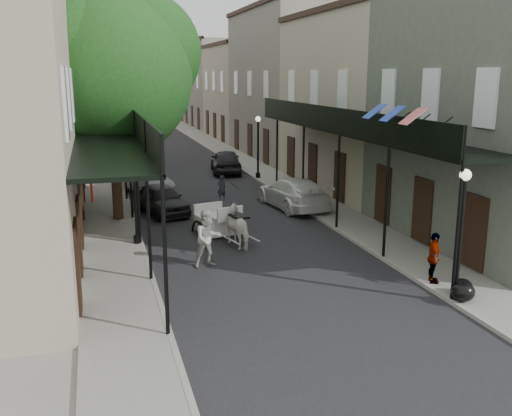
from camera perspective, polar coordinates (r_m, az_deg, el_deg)
ground at (r=17.13m, az=3.85°, el=-8.39°), size 140.00×140.00×0.00m
road at (r=35.94m, az=-6.99°, el=3.08°), size 8.00×90.00×0.01m
sidewalk_left at (r=35.51m, az=-14.99°, el=2.70°), size 2.20×90.00×0.12m
sidewalk_right at (r=37.02m, az=0.68°, el=3.57°), size 2.20×90.00×0.12m
building_row_left at (r=45.07m, az=-20.36°, el=11.14°), size 5.00×80.00×10.50m
building_row_right at (r=47.11m, az=1.42°, el=12.00°), size 5.00×80.00×10.50m
gallery_left at (r=22.06m, az=-14.24°, el=6.99°), size 2.20×18.05×4.88m
gallery_right at (r=24.32m, az=9.12°, el=7.78°), size 2.20×18.05×4.88m
tree_near at (r=25.16m, az=-13.46°, el=13.33°), size 7.31×6.80×9.63m
tree_far at (r=39.15m, az=-14.53°, el=12.19°), size 6.45×6.00×8.61m
lamppost_right_near at (r=16.66m, az=19.77°, el=-2.37°), size 0.32×0.32×3.71m
lamppost_left at (r=21.43m, az=-12.00°, el=1.51°), size 0.32×0.32×3.71m
lamppost_right_far at (r=34.58m, az=0.21°, el=6.21°), size 0.32×0.32×3.71m
horse at (r=21.31m, az=-1.60°, el=-1.87°), size 1.22×1.91×1.49m
carriage at (r=23.26m, az=-4.36°, el=-0.04°), size 1.87×2.44×2.50m
pedestrian_walking at (r=19.05m, az=-4.85°, el=-3.05°), size 1.06×0.89×1.95m
pedestrian_sidewalk_left at (r=35.30m, az=-13.78°, el=4.31°), size 1.21×0.74×1.83m
pedestrian_sidewalk_right at (r=18.06m, az=17.35°, el=-4.78°), size 0.72×1.00×1.57m
car_left_near at (r=26.62m, az=-9.44°, el=0.89°), size 2.49×4.26×1.36m
car_left_mid at (r=31.19m, az=-10.79°, el=2.66°), size 2.63×4.43×1.38m
car_left_far at (r=42.00m, az=-13.35°, el=5.26°), size 3.43×5.45×1.40m
car_right_near at (r=27.43m, az=3.67°, el=1.53°), size 2.59×5.27×1.47m
car_right_far at (r=37.18m, az=-3.03°, el=4.70°), size 2.46×4.72×1.53m
trash_bags at (r=17.27m, az=19.97°, el=-7.68°), size 0.91×1.06×0.55m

